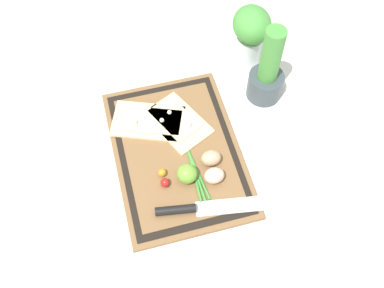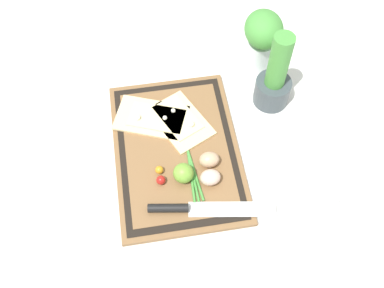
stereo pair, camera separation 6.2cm
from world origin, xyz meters
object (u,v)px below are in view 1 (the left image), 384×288
Objects in this scene: herb_glass at (251,32)px; herb_pot at (267,75)px; sauce_jar at (326,185)px; egg_brown at (211,158)px; egg_pink at (214,176)px; cherry_tomato_red at (165,183)px; knife at (198,208)px; cherry_tomato_yellow at (162,173)px; lime at (187,174)px; pizza_slice_near at (149,121)px; pizza_slice_far at (177,122)px.

herb_pot is at bearing 1.36° from herb_glass.
herb_pot reaches higher than sauce_jar.
egg_pink is (0.05, -0.01, 0.00)m from egg_brown.
egg_pink is 0.45m from herb_glass.
egg_brown is at bearing 104.64° from cherry_tomato_red.
cherry_tomato_yellow is at bearing -151.83° from knife.
knife is at bearing 2.62° from lime.
cherry_tomato_red is 0.03m from cherry_tomato_yellow.
egg_pink is 0.13m from cherry_tomato_red.
pizza_slice_near is 4.28× the size of lime.
cherry_tomato_red is 0.42m from herb_pot.
knife is at bearing 28.17° from cherry_tomato_yellow.
pizza_slice_near is 0.25m from egg_pink.
herb_glass is at bearing -178.64° from herb_pot.
pizza_slice_near is at bearing -142.04° from egg_brown.
herb_glass reaches higher than pizza_slice_far.
pizza_slice_near is 0.71× the size of knife.
herb_glass is at bearing 134.25° from cherry_tomato_yellow.
egg_brown is 1.00× the size of egg_pink.
herb_glass is (-0.38, 0.22, 0.08)m from egg_pink.
lime is (-0.09, -0.00, 0.02)m from knife.
egg_brown is 0.27× the size of herb_glass.
egg_brown is (-0.12, 0.07, 0.01)m from knife.
egg_pink reaches higher than pizza_slice_far.
pizza_slice_far is 0.17m from cherry_tomato_yellow.
pizza_slice_near is 0.21m from egg_brown.
herb_glass is (-0.14, -0.00, 0.03)m from herb_pot.
sauce_jar is (0.10, 0.26, 0.00)m from egg_pink.
cherry_tomato_red reaches higher than knife.
egg_brown is at bearing -32.67° from herb_glass.
egg_brown is at bearing 91.47° from cherry_tomato_yellow.
pizza_slice_near is 0.21m from lime.
cherry_tomato_yellow is 0.40m from herb_pot.
herb_glass is (-0.37, 0.34, 0.09)m from cherry_tomato_red.
egg_pink is 0.07m from lime.
pizza_slice_far reaches higher than knife.
cherry_tomato_red is at bearing -22.79° from pizza_slice_far.
herb_pot is (-0.22, 0.35, 0.06)m from cherry_tomato_red.
pizza_slice_far is at bearing -159.09° from egg_brown.
knife is 0.54m from herb_glass.
sauce_jar is (0.15, 0.26, 0.00)m from egg_brown.
egg_pink reaches higher than cherry_tomato_red.
egg_brown is at bearing 20.91° from pizza_slice_far.
herb_glass reaches higher than cherry_tomato_red.
cherry_tomato_yellow is (0.15, -0.08, 0.01)m from pizza_slice_far.
cherry_tomato_red is at bearing -57.04° from herb_pot.
lime reaches higher than egg_pink.
knife is 6.01× the size of egg_brown.
herb_glass is (-0.19, 0.27, 0.09)m from pizza_slice_far.
knife is at bearing -42.33° from herb_pot.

